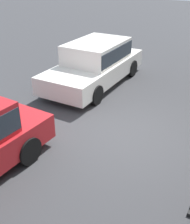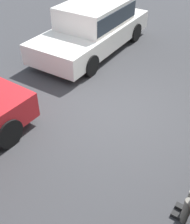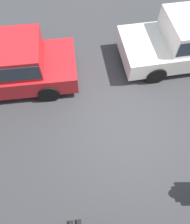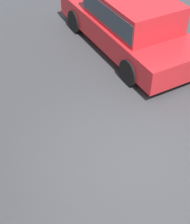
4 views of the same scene
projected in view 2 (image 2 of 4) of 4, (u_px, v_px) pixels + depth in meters
ground_plane at (114, 114)px, 6.70m from camera, size 60.00×60.00×0.00m
parked_car_near at (94, 25)px, 9.03m from camera, size 4.68×2.06×1.52m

